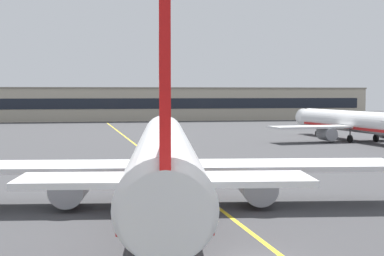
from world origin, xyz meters
name	(u,v)px	position (x,y,z in m)	size (l,w,h in m)	color
taxiway_centreline	(170,171)	(0.00, 30.00, 0.00)	(0.30, 180.00, 0.01)	yellow
airliner_foreground	(164,157)	(-2.64, 12.99, 3.37)	(32.34, 41.49, 11.65)	white
airliner_background	(357,122)	(33.53, 58.26, 2.97)	(28.53, 36.63, 10.28)	white
safety_cone_by_nose_gear	(151,171)	(-2.00, 28.60, 0.26)	(0.44, 0.44, 0.55)	orange
terminal_building	(132,104)	(2.98, 131.71, 4.57)	(133.08, 12.40, 9.12)	#B2A893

